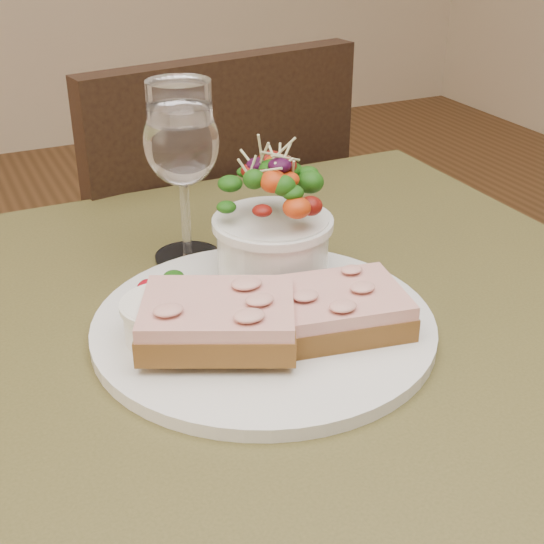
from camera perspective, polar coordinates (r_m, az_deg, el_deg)
name	(u,v)px	position (r m, az deg, el deg)	size (l,w,h in m)	color
cafe_table	(269,435)	(0.72, -0.22, -12.20)	(0.80, 0.80, 0.75)	#403C1B
chair_far	(185,373)	(1.43, -6.56, -7.58)	(0.48, 0.48, 0.90)	black
dinner_plate	(264,325)	(0.68, -0.63, -4.03)	(0.30, 0.30, 0.01)	silver
sandwich_front	(334,309)	(0.66, 4.69, -2.80)	(0.13, 0.11, 0.03)	#4F3115
sandwich_back	(218,319)	(0.63, -4.08, -3.57)	(0.15, 0.14, 0.03)	#4F3115
ramekin	(165,318)	(0.64, -8.06, -3.45)	(0.07, 0.07, 0.04)	white
salad_bowl	(273,220)	(0.72, 0.05, 3.95)	(0.11, 0.11, 0.13)	silver
garnish	(156,289)	(0.71, -8.71, -1.24)	(0.05, 0.04, 0.02)	black
wine_glass	(182,147)	(0.77, -6.82, 9.34)	(0.08, 0.08, 0.18)	white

